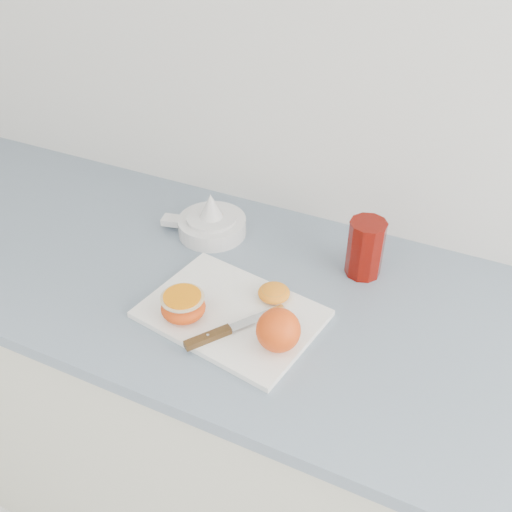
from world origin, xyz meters
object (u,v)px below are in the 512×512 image
object	(u,v)px
half_orange	(183,306)
citrus_juicer	(211,223)
red_tumbler	(365,250)
cutting_board	(231,314)
counter	(261,426)

from	to	relation	value
half_orange	citrus_juicer	bearing A→B (deg)	108.77
half_orange	red_tumbler	distance (m)	0.39
cutting_board	red_tumbler	distance (m)	0.30
cutting_board	counter	bearing A→B (deg)	77.15
cutting_board	red_tumbler	size ratio (longest dim) A/B	2.58
counter	half_orange	world-z (taller)	half_orange
red_tumbler	citrus_juicer	bearing A→B (deg)	-178.38
counter	half_orange	bearing A→B (deg)	-123.80
citrus_juicer	red_tumbler	size ratio (longest dim) A/B	1.58
citrus_juicer	red_tumbler	world-z (taller)	red_tumbler
citrus_juicer	cutting_board	bearing A→B (deg)	-53.48
counter	red_tumbler	world-z (taller)	red_tumbler
counter	citrus_juicer	size ratio (longest dim) A/B	12.22
red_tumbler	cutting_board	bearing A→B (deg)	-128.21
red_tumbler	counter	bearing A→B (deg)	-138.82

